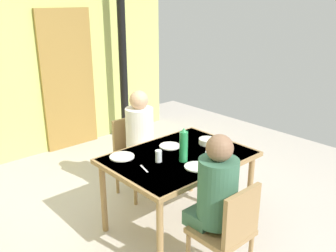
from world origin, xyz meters
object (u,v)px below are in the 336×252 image
water_bottle_green_near (184,146)px  serving_bowl_center (207,141)px  person_far_diner (141,131)px  dining_table (179,163)px  chair_near_diner (228,230)px  chair_far_diner (134,152)px  person_near_diner (216,190)px

water_bottle_green_near → serving_bowl_center: water_bottle_green_near is taller
water_bottle_green_near → person_far_diner: bearing=79.9°
dining_table → chair_near_diner: chair_near_diner is taller
dining_table → chair_near_diner: bearing=-108.6°
dining_table → water_bottle_green_near: size_ratio=4.19×
chair_near_diner → chair_far_diner: (0.37, 1.65, 0.00)m
person_near_diner → chair_near_diner: bearing=-90.0°
person_near_diner → dining_table: bearing=68.0°
dining_table → chair_far_diner: 0.85m
dining_table → chair_far_diner: chair_far_diner is taller
chair_far_diner → serving_bowl_center: size_ratio=5.12×
chair_near_diner → water_bottle_green_near: (0.23, 0.71, 0.40)m
chair_far_diner → water_bottle_green_near: size_ratio=2.79×
chair_far_diner → water_bottle_green_near: (-0.14, -0.94, 0.40)m
water_bottle_green_near → person_near_diner: bearing=-111.4°
serving_bowl_center → person_far_diner: bearing=115.2°
chair_near_diner → chair_far_diner: size_ratio=1.00×
chair_far_diner → person_far_diner: bearing=90.0°
chair_far_diner → dining_table: bearing=83.7°
dining_table → person_near_diner: person_near_diner is taller
chair_near_diner → chair_far_diner: same height
dining_table → serving_bowl_center: bearing=2.5°
person_near_diner → person_far_diner: (0.37, 1.38, 0.00)m
person_far_diner → water_bottle_green_near: 0.83m
person_near_diner → serving_bowl_center: (0.69, 0.71, -0.01)m
serving_bowl_center → water_bottle_green_near: bearing=-164.1°
water_bottle_green_near → serving_bowl_center: bearing=15.9°
dining_table → person_near_diner: 0.75m
chair_near_diner → person_far_diner: person_far_diner is taller
serving_bowl_center → chair_near_diner: bearing=-129.1°
chair_near_diner → person_far_diner: bearing=76.3°
person_far_diner → serving_bowl_center: 0.74m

